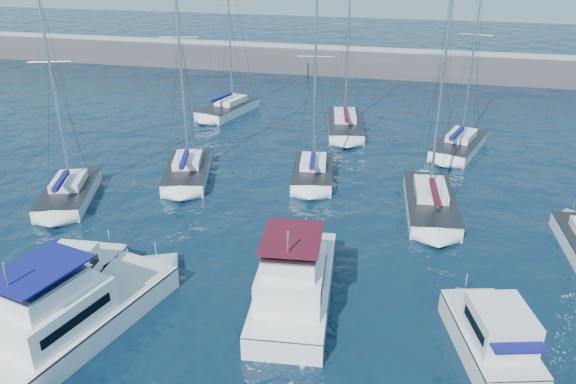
% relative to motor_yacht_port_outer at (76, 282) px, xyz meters
% --- Properties ---
extents(ground, '(220.00, 220.00, 0.00)m').
position_rel_motor_yacht_port_outer_xyz_m(ground, '(9.37, 3.27, -0.94)').
color(ground, black).
rests_on(ground, ground).
extents(breakwater, '(160.00, 6.00, 4.45)m').
position_rel_motor_yacht_port_outer_xyz_m(breakwater, '(9.37, 55.27, 0.11)').
color(breakwater, '#424244').
rests_on(breakwater, ground).
extents(motor_yacht_port_outer, '(2.96, 6.69, 3.20)m').
position_rel_motor_yacht_port_outer_xyz_m(motor_yacht_port_outer, '(0.00, 0.00, 0.00)').
color(motor_yacht_port_outer, silver).
rests_on(motor_yacht_port_outer, ground).
extents(motor_yacht_port_inner, '(5.91, 10.79, 4.69)m').
position_rel_motor_yacht_port_outer_xyz_m(motor_yacht_port_inner, '(1.52, -2.89, 0.19)').
color(motor_yacht_port_inner, white).
rests_on(motor_yacht_port_inner, ground).
extents(motor_yacht_stbd_inner, '(4.61, 10.03, 4.69)m').
position_rel_motor_yacht_port_outer_xyz_m(motor_yacht_stbd_inner, '(10.72, 2.11, 0.19)').
color(motor_yacht_stbd_inner, white).
rests_on(motor_yacht_stbd_inner, ground).
extents(motor_yacht_stbd_outer, '(4.26, 6.65, 3.20)m').
position_rel_motor_yacht_port_outer_xyz_m(motor_yacht_stbd_outer, '(19.89, 0.38, 0.00)').
color(motor_yacht_stbd_outer, silver).
rests_on(motor_yacht_stbd_outer, ground).
extents(sailboat_mid_a, '(5.26, 7.74, 15.10)m').
position_rel_motor_yacht_port_outer_xyz_m(sailboat_mid_a, '(-7.22, 10.28, -0.40)').
color(sailboat_mid_a, silver).
rests_on(sailboat_mid_a, ground).
extents(sailboat_mid_b, '(5.04, 8.02, 16.58)m').
position_rel_motor_yacht_port_outer_xyz_m(sailboat_mid_b, '(-0.81, 16.01, -0.39)').
color(sailboat_mid_b, white).
rests_on(sailboat_mid_b, ground).
extents(sailboat_mid_c, '(3.91, 6.99, 14.51)m').
position_rel_motor_yacht_port_outer_xyz_m(sailboat_mid_c, '(8.52, 17.91, -0.40)').
color(sailboat_mid_c, white).
rests_on(sailboat_mid_c, ground).
extents(sailboat_mid_d, '(4.01, 9.02, 16.34)m').
position_rel_motor_yacht_port_outer_xyz_m(sailboat_mid_d, '(17.17, 14.65, -0.41)').
color(sailboat_mid_d, silver).
rests_on(sailboat_mid_d, ground).
extents(sailboat_back_a, '(4.88, 8.41, 17.14)m').
position_rel_motor_yacht_port_outer_xyz_m(sailboat_back_a, '(-3.45, 33.05, -0.39)').
color(sailboat_back_a, white).
rests_on(sailboat_back_a, ground).
extents(sailboat_back_b, '(4.76, 9.49, 15.41)m').
position_rel_motor_yacht_port_outer_xyz_m(sailboat_back_b, '(9.09, 30.39, -0.43)').
color(sailboat_back_b, silver).
rests_on(sailboat_back_b, ground).
extents(sailboat_back_c, '(5.17, 8.33, 15.41)m').
position_rel_motor_yacht_port_outer_xyz_m(sailboat_back_c, '(19.43, 26.95, -0.41)').
color(sailboat_back_c, white).
rests_on(sailboat_back_c, ground).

